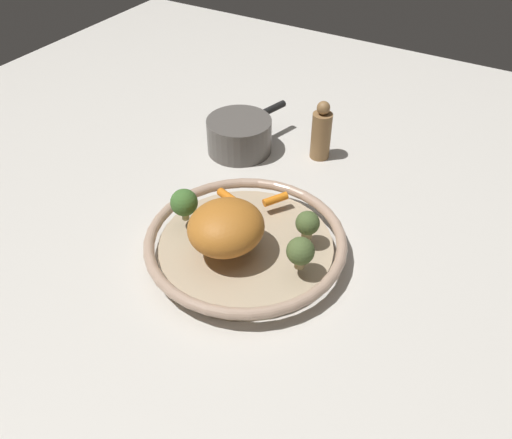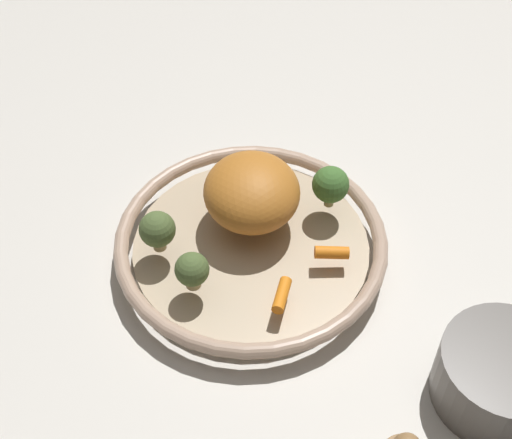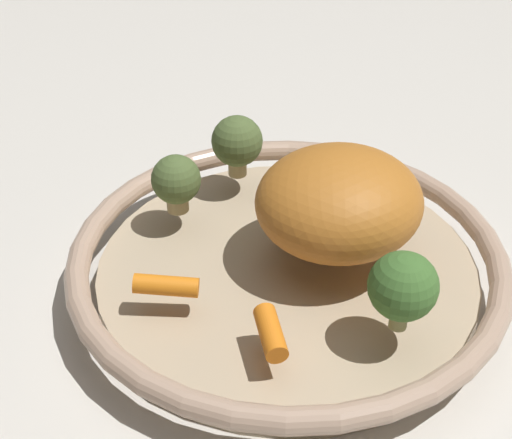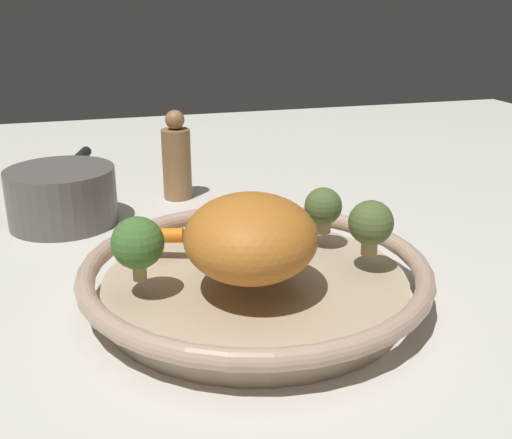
{
  "view_description": "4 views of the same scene",
  "coord_description": "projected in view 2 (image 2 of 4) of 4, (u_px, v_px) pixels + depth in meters",
  "views": [
    {
      "loc": [
        -0.37,
        0.59,
        0.66
      ],
      "look_at": [
        -0.01,
        -0.03,
        0.06
      ],
      "focal_mm": 37.35,
      "sensor_mm": 36.0,
      "label": 1
    },
    {
      "loc": [
        -0.21,
        -0.58,
        0.76
      ],
      "look_at": [
        0.0,
        -0.01,
        0.08
      ],
      "focal_mm": 51.51,
      "sensor_mm": 36.0,
      "label": 2
    },
    {
      "loc": [
        0.41,
        -0.28,
        0.43
      ],
      "look_at": [
        -0.03,
        -0.01,
        0.06
      ],
      "focal_mm": 54.74,
      "sensor_mm": 36.0,
      "label": 3
    },
    {
      "loc": [
        0.15,
        0.54,
        0.3
      ],
      "look_at": [
        -0.01,
        -0.03,
        0.08
      ],
      "focal_mm": 43.05,
      "sensor_mm": 36.0,
      "label": 4
    }
  ],
  "objects": [
    {
      "name": "broccoli_floret_small",
      "position": [
        331.0,
        185.0,
        0.95
      ],
      "size": [
        0.05,
        0.05,
        0.06
      ],
      "color": "tan",
      "rests_on": "serving_bowl"
    },
    {
      "name": "baby_carrot_left",
      "position": [
        332.0,
        253.0,
        0.91
      ],
      "size": [
        0.05,
        0.03,
        0.02
      ],
      "primitive_type": "cylinder",
      "rotation": [
        1.62,
        0.0,
        1.22
      ],
      "color": "orange",
      "rests_on": "serving_bowl"
    },
    {
      "name": "broccoli_floret_edge",
      "position": [
        157.0,
        230.0,
        0.9
      ],
      "size": [
        0.05,
        0.05,
        0.06
      ],
      "color": "tan",
      "rests_on": "serving_bowl"
    },
    {
      "name": "broccoli_floret_mid",
      "position": [
        192.0,
        270.0,
        0.87
      ],
      "size": [
        0.04,
        0.04,
        0.05
      ],
      "color": "tan",
      "rests_on": "serving_bowl"
    },
    {
      "name": "roast_chicken_piece",
      "position": [
        252.0,
        192.0,
        0.94
      ],
      "size": [
        0.15,
        0.16,
        0.08
      ],
      "primitive_type": "ellipsoid",
      "rotation": [
        0.0,
        0.0,
        4.47
      ],
      "color": "#B86C25",
      "rests_on": "serving_bowl"
    },
    {
      "name": "serving_bowl",
      "position": [
        251.0,
        246.0,
        0.96
      ],
      "size": [
        0.35,
        0.35,
        0.04
      ],
      "color": "tan",
      "rests_on": "ground_plane"
    },
    {
      "name": "baby_carrot_back",
      "position": [
        281.0,
        295.0,
        0.87
      ],
      "size": [
        0.04,
        0.05,
        0.02
      ],
      "primitive_type": "cylinder",
      "rotation": [
        1.51,
        0.0,
        5.69
      ],
      "color": "orange",
      "rests_on": "serving_bowl"
    },
    {
      "name": "ground_plane",
      "position": [
        251.0,
        257.0,
        0.98
      ],
      "size": [
        2.08,
        2.08,
        0.0
      ],
      "primitive_type": "plane",
      "color": "beige"
    },
    {
      "name": "saucepan",
      "position": [
        501.0,
        377.0,
        0.81
      ],
      "size": [
        0.14,
        0.21,
        0.08
      ],
      "color": "#56514C",
      "rests_on": "ground_plane"
    }
  ]
}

